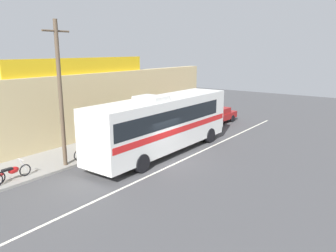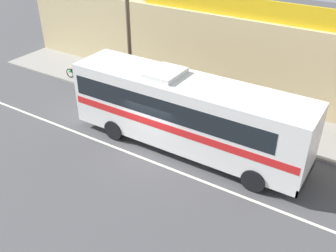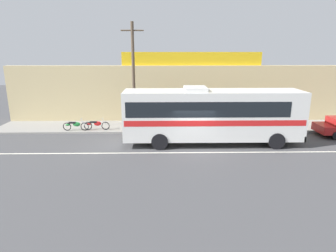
{
  "view_description": "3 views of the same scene",
  "coord_description": "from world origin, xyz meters",
  "px_view_note": "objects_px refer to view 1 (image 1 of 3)",
  "views": [
    {
      "loc": [
        -14.76,
        -11.27,
        6.43
      ],
      "look_at": [
        2.64,
        1.59,
        1.44
      ],
      "focal_mm": 35.37,
      "sensor_mm": 36.0,
      "label": 1
    },
    {
      "loc": [
        8.77,
        -12.43,
        10.6
      ],
      "look_at": [
        0.55,
        0.61,
        1.19
      ],
      "focal_mm": 40.92,
      "sensor_mm": 36.0,
      "label": 2
    },
    {
      "loc": [
        -1.92,
        -17.4,
        6.04
      ],
      "look_at": [
        -1.58,
        1.27,
        1.14
      ],
      "focal_mm": 30.98,
      "sensor_mm": 36.0,
      "label": 3
    }
  ],
  "objects_px": {
    "utility_pole": "(60,93)",
    "pedestrian_near_shop": "(162,113)",
    "motorcycle_black": "(86,151)",
    "pedestrian_far_right": "(96,132)",
    "intercity_bus": "(162,122)",
    "parked_car": "(218,115)",
    "motorcycle_green": "(12,172)"
  },
  "relations": [
    {
      "from": "utility_pole",
      "to": "motorcycle_green",
      "type": "xyz_separation_m",
      "value": [
        -2.97,
        0.23,
        -3.63
      ]
    },
    {
      "from": "motorcycle_green",
      "to": "motorcycle_black",
      "type": "relative_size",
      "value": 1.03
    },
    {
      "from": "pedestrian_far_right",
      "to": "motorcycle_black",
      "type": "bearing_deg",
      "value": -144.22
    },
    {
      "from": "motorcycle_green",
      "to": "motorcycle_black",
      "type": "bearing_deg",
      "value": -2.48
    },
    {
      "from": "utility_pole",
      "to": "pedestrian_near_shop",
      "type": "relative_size",
      "value": 4.66
    },
    {
      "from": "pedestrian_near_shop",
      "to": "motorcycle_green",
      "type": "bearing_deg",
      "value": -173.24
    },
    {
      "from": "intercity_bus",
      "to": "parked_car",
      "type": "height_order",
      "value": "intercity_bus"
    },
    {
      "from": "parked_car",
      "to": "pedestrian_far_right",
      "type": "xyz_separation_m",
      "value": [
        -11.64,
        2.95,
        0.3
      ]
    },
    {
      "from": "parked_car",
      "to": "pedestrian_far_right",
      "type": "relative_size",
      "value": 2.71
    },
    {
      "from": "parked_car",
      "to": "motorcycle_black",
      "type": "distance_m",
      "value": 13.86
    },
    {
      "from": "intercity_bus",
      "to": "parked_car",
      "type": "relative_size",
      "value": 2.71
    },
    {
      "from": "pedestrian_near_shop",
      "to": "motorcycle_black",
      "type": "bearing_deg",
      "value": -169.15
    },
    {
      "from": "pedestrian_near_shop",
      "to": "intercity_bus",
      "type": "bearing_deg",
      "value": -142.56
    },
    {
      "from": "motorcycle_black",
      "to": "pedestrian_far_right",
      "type": "bearing_deg",
      "value": 35.78
    },
    {
      "from": "intercity_bus",
      "to": "motorcycle_black",
      "type": "xyz_separation_m",
      "value": [
        -3.73,
        2.85,
        -1.5
      ]
    },
    {
      "from": "motorcycle_black",
      "to": "motorcycle_green",
      "type": "bearing_deg",
      "value": 177.52
    },
    {
      "from": "pedestrian_far_right",
      "to": "pedestrian_near_shop",
      "type": "xyz_separation_m",
      "value": [
        7.8,
        0.36,
        0.08
      ]
    },
    {
      "from": "intercity_bus",
      "to": "motorcycle_green",
      "type": "height_order",
      "value": "intercity_bus"
    },
    {
      "from": "motorcycle_black",
      "to": "pedestrian_far_right",
      "type": "relative_size",
      "value": 1.21
    },
    {
      "from": "utility_pole",
      "to": "pedestrian_near_shop",
      "type": "distance_m",
      "value": 12.03
    },
    {
      "from": "motorcycle_black",
      "to": "pedestrian_near_shop",
      "type": "distance_m",
      "value": 10.14
    },
    {
      "from": "parked_car",
      "to": "motorcycle_black",
      "type": "height_order",
      "value": "parked_car"
    },
    {
      "from": "parked_car",
      "to": "motorcycle_green",
      "type": "bearing_deg",
      "value": 175.0
    },
    {
      "from": "intercity_bus",
      "to": "motorcycle_black",
      "type": "height_order",
      "value": "intercity_bus"
    },
    {
      "from": "parked_car",
      "to": "utility_pole",
      "type": "relative_size",
      "value": 0.54
    },
    {
      "from": "motorcycle_green",
      "to": "pedestrian_far_right",
      "type": "distance_m",
      "value": 6.79
    },
    {
      "from": "parked_car",
      "to": "utility_pole",
      "type": "bearing_deg",
      "value": 174.89
    },
    {
      "from": "motorcycle_green",
      "to": "pedestrian_far_right",
      "type": "xyz_separation_m",
      "value": [
        6.64,
        1.35,
        0.47
      ]
    },
    {
      "from": "intercity_bus",
      "to": "utility_pole",
      "type": "bearing_deg",
      "value": 151.84
    },
    {
      "from": "parked_car",
      "to": "pedestrian_near_shop",
      "type": "height_order",
      "value": "pedestrian_near_shop"
    },
    {
      "from": "intercity_bus",
      "to": "parked_car",
      "type": "distance_m",
      "value": 10.24
    },
    {
      "from": "motorcycle_black",
      "to": "pedestrian_far_right",
      "type": "xyz_separation_m",
      "value": [
        2.14,
        1.54,
        0.47
      ]
    }
  ]
}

